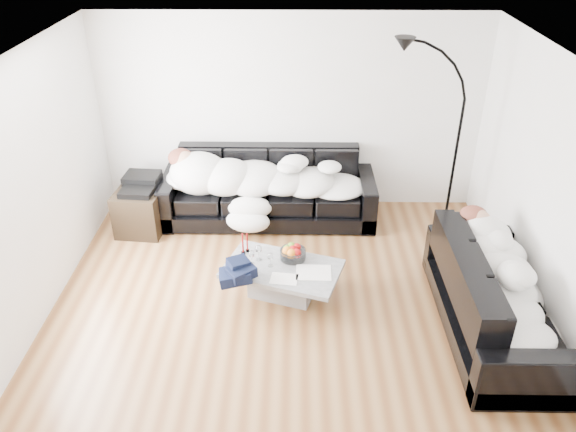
{
  "coord_description": "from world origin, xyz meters",
  "views": [
    {
      "loc": [
        0.07,
        -4.74,
        3.86
      ],
      "look_at": [
        0.0,
        0.3,
        0.9
      ],
      "focal_mm": 35.0,
      "sensor_mm": 36.0,
      "label": 1
    }
  ],
  "objects_px": {
    "wine_glass_c": "(270,260)",
    "candle_right": "(247,243)",
    "coffee_table": "(282,280)",
    "stereo": "(140,182)",
    "candle_left": "(243,244)",
    "shoes": "(302,274)",
    "sofa_back": "(268,187)",
    "wine_glass_b": "(252,257)",
    "sleeper_back": "(268,175)",
    "sleeper_right": "(500,276)",
    "av_cabinet": "(144,206)",
    "floor_lamp": "(456,155)",
    "wine_glass_a": "(259,253)",
    "sofa_right": "(496,294)",
    "fruit_bowl": "(293,252)"
  },
  "relations": [
    {
      "from": "wine_glass_a",
      "to": "coffee_table",
      "type": "bearing_deg",
      "value": -26.99
    },
    {
      "from": "sleeper_back",
      "to": "sleeper_right",
      "type": "bearing_deg",
      "value": -42.53
    },
    {
      "from": "sofa_back",
      "to": "wine_glass_a",
      "type": "relative_size",
      "value": 15.06
    },
    {
      "from": "candle_left",
      "to": "floor_lamp",
      "type": "xyz_separation_m",
      "value": [
        2.49,
        1.06,
        0.61
      ]
    },
    {
      "from": "coffee_table",
      "to": "sleeper_back",
      "type": "bearing_deg",
      "value": 97.94
    },
    {
      "from": "wine_glass_b",
      "to": "floor_lamp",
      "type": "xyz_separation_m",
      "value": [
        2.38,
        1.25,
        0.65
      ]
    },
    {
      "from": "wine_glass_b",
      "to": "wine_glass_c",
      "type": "height_order",
      "value": "same"
    },
    {
      "from": "sleeper_back",
      "to": "candle_right",
      "type": "height_order",
      "value": "sleeper_back"
    },
    {
      "from": "sofa_back",
      "to": "sleeper_right",
      "type": "height_order",
      "value": "sofa_back"
    },
    {
      "from": "shoes",
      "to": "stereo",
      "type": "distance_m",
      "value": 2.41
    },
    {
      "from": "wine_glass_c",
      "to": "floor_lamp",
      "type": "xyz_separation_m",
      "value": [
        2.18,
        1.29,
        0.65
      ]
    },
    {
      "from": "candle_left",
      "to": "stereo",
      "type": "bearing_deg",
      "value": 139.91
    },
    {
      "from": "shoes",
      "to": "floor_lamp",
      "type": "height_order",
      "value": "floor_lamp"
    },
    {
      "from": "fruit_bowl",
      "to": "av_cabinet",
      "type": "bearing_deg",
      "value": 147.12
    },
    {
      "from": "candle_left",
      "to": "wine_glass_c",
      "type": "bearing_deg",
      "value": -36.62
    },
    {
      "from": "av_cabinet",
      "to": "wine_glass_b",
      "type": "bearing_deg",
      "value": -36.48
    },
    {
      "from": "candle_right",
      "to": "fruit_bowl",
      "type": "bearing_deg",
      "value": -14.15
    },
    {
      "from": "sleeper_back",
      "to": "wine_glass_a",
      "type": "xyz_separation_m",
      "value": [
        -0.04,
        -1.47,
        -0.21
      ]
    },
    {
      "from": "sleeper_back",
      "to": "sleeper_right",
      "type": "xyz_separation_m",
      "value": [
        2.32,
        -2.13,
        -0.01
      ]
    },
    {
      "from": "wine_glass_c",
      "to": "candle_left",
      "type": "bearing_deg",
      "value": 143.38
    },
    {
      "from": "wine_glass_c",
      "to": "candle_right",
      "type": "relative_size",
      "value": 0.71
    },
    {
      "from": "wine_glass_c",
      "to": "av_cabinet",
      "type": "bearing_deg",
      "value": 140.52
    },
    {
      "from": "sofa_right",
      "to": "wine_glass_a",
      "type": "bearing_deg",
      "value": 74.35
    },
    {
      "from": "candle_left",
      "to": "wine_glass_a",
      "type": "bearing_deg",
      "value": -33.18
    },
    {
      "from": "candle_right",
      "to": "av_cabinet",
      "type": "relative_size",
      "value": 0.28
    },
    {
      "from": "candle_left",
      "to": "shoes",
      "type": "relative_size",
      "value": 0.65
    },
    {
      "from": "wine_glass_c",
      "to": "candle_left",
      "type": "height_order",
      "value": "candle_left"
    },
    {
      "from": "av_cabinet",
      "to": "shoes",
      "type": "bearing_deg",
      "value": -22.99
    },
    {
      "from": "sleeper_right",
      "to": "av_cabinet",
      "type": "height_order",
      "value": "sleeper_right"
    },
    {
      "from": "sleeper_right",
      "to": "coffee_table",
      "type": "relative_size",
      "value": 1.51
    },
    {
      "from": "sleeper_right",
      "to": "wine_glass_b",
      "type": "bearing_deg",
      "value": 76.38
    },
    {
      "from": "coffee_table",
      "to": "stereo",
      "type": "bearing_deg",
      "value": 142.18
    },
    {
      "from": "sleeper_right",
      "to": "shoes",
      "type": "xyz_separation_m",
      "value": [
        -1.88,
        0.83,
        -0.6
      ]
    },
    {
      "from": "candle_left",
      "to": "floor_lamp",
      "type": "relative_size",
      "value": 0.12
    },
    {
      "from": "sofa_back",
      "to": "sofa_right",
      "type": "xyz_separation_m",
      "value": [
        2.32,
        -2.18,
        -0.02
      ]
    },
    {
      "from": "candle_right",
      "to": "candle_left",
      "type": "bearing_deg",
      "value": -135.73
    },
    {
      "from": "candle_right",
      "to": "av_cabinet",
      "type": "distance_m",
      "value": 1.84
    },
    {
      "from": "av_cabinet",
      "to": "sleeper_right",
      "type": "bearing_deg",
      "value": -20.7
    },
    {
      "from": "floor_lamp",
      "to": "sofa_right",
      "type": "bearing_deg",
      "value": -73.37
    },
    {
      "from": "shoes",
      "to": "av_cabinet",
      "type": "xyz_separation_m",
      "value": [
        -2.05,
        1.12,
        0.24
      ]
    },
    {
      "from": "candle_left",
      "to": "floor_lamp",
      "type": "distance_m",
      "value": 2.78
    },
    {
      "from": "fruit_bowl",
      "to": "wine_glass_a",
      "type": "distance_m",
      "value": 0.37
    },
    {
      "from": "av_cabinet",
      "to": "candle_right",
      "type": "bearing_deg",
      "value": -32.45
    },
    {
      "from": "stereo",
      "to": "shoes",
      "type": "bearing_deg",
      "value": -24.36
    },
    {
      "from": "sleeper_right",
      "to": "shoes",
      "type": "height_order",
      "value": "sleeper_right"
    },
    {
      "from": "candle_right",
      "to": "av_cabinet",
      "type": "height_order",
      "value": "candle_right"
    },
    {
      "from": "sofa_back",
      "to": "wine_glass_b",
      "type": "xyz_separation_m",
      "value": [
        -0.11,
        -1.59,
        -0.02
      ]
    },
    {
      "from": "fruit_bowl",
      "to": "av_cabinet",
      "type": "height_order",
      "value": "av_cabinet"
    },
    {
      "from": "fruit_bowl",
      "to": "wine_glass_b",
      "type": "distance_m",
      "value": 0.45
    },
    {
      "from": "sleeper_back",
      "to": "candle_left",
      "type": "distance_m",
      "value": 1.38
    }
  ]
}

